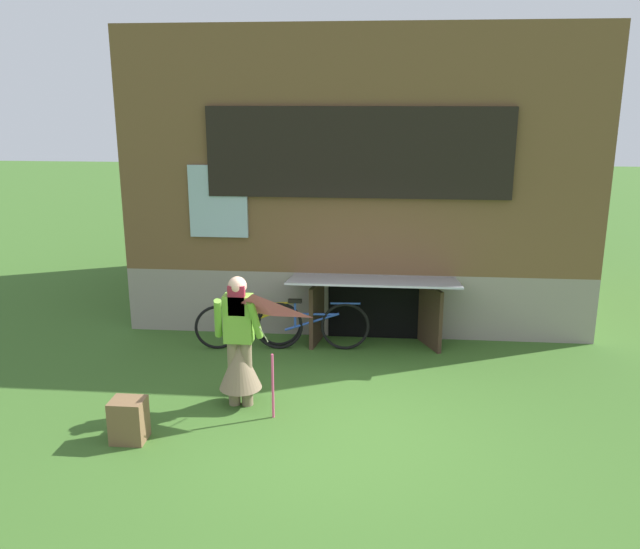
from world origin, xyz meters
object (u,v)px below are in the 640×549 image
Objects in this scene: kite at (254,324)px; bicycle_yellow at (249,325)px; wooden_crate at (129,420)px; person at (239,352)px; bicycle_blue at (312,325)px.

kite reaches higher than bicycle_yellow.
bicycle_yellow is 2.98m from wooden_crate.
bicycle_yellow is at bearing 95.12° from person.
person reaches higher than bicycle_blue.
kite is 0.94× the size of bicycle_yellow.
bicycle_yellow is (-0.56, 2.40, -0.88)m from kite.
bicycle_blue is at bearing 80.83° from kite.
wooden_crate is at bearing -159.98° from kite.
wooden_crate is at bearing -124.69° from bicycle_blue.
bicycle_yellow reaches higher than wooden_crate.
person is at bearing -113.41° from bicycle_blue.
wooden_crate is at bearing -118.10° from bicycle_yellow.
bicycle_yellow is at bearing 103.16° from kite.
person is 1.11× the size of kite.
bicycle_blue is 1.09× the size of bicycle_yellow.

